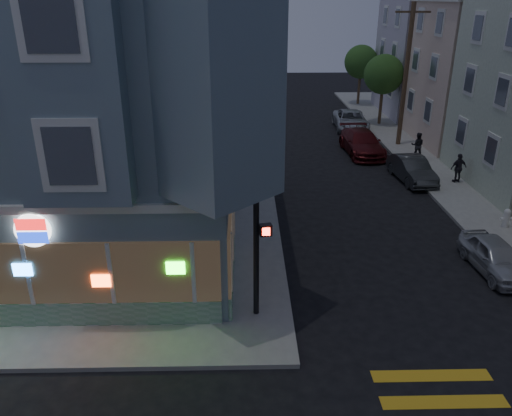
{
  "coord_description": "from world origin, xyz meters",
  "views": [
    {
      "loc": [
        1.55,
        -8.82,
        9.39
      ],
      "look_at": [
        1.89,
        6.33,
        2.97
      ],
      "focal_mm": 35.0,
      "sensor_mm": 36.0,
      "label": 1
    }
  ],
  "objects_px": {
    "pedestrian_b": "(459,168)",
    "parked_car_d": "(351,120)",
    "parked_car_b": "(412,169)",
    "utility_pole": "(406,74)",
    "street_tree_near": "(384,74)",
    "parked_car_a": "(495,256)",
    "parked_car_c": "(362,143)",
    "fire_hydrant": "(506,218)",
    "street_tree_far": "(361,62)",
    "pedestrian_a": "(417,145)",
    "traffic_signal": "(257,207)"
  },
  "relations": [
    {
      "from": "pedestrian_b",
      "to": "parked_car_d",
      "type": "distance_m",
      "value": 12.75
    },
    {
      "from": "parked_car_d",
      "to": "parked_car_b",
      "type": "bearing_deg",
      "value": -81.64
    },
    {
      "from": "utility_pole",
      "to": "pedestrian_b",
      "type": "relative_size",
      "value": 5.68
    },
    {
      "from": "parked_car_b",
      "to": "parked_car_d",
      "type": "xyz_separation_m",
      "value": [
        -1.06,
        11.67,
        0.03
      ]
    },
    {
      "from": "parked_car_d",
      "to": "street_tree_near",
      "type": "bearing_deg",
      "value": 30.58
    },
    {
      "from": "parked_car_a",
      "to": "parked_car_b",
      "type": "distance_m",
      "value": 9.88
    },
    {
      "from": "utility_pole",
      "to": "parked_car_a",
      "type": "relative_size",
      "value": 2.49
    },
    {
      "from": "utility_pole",
      "to": "pedestrian_b",
      "type": "height_order",
      "value": "utility_pole"
    },
    {
      "from": "street_tree_near",
      "to": "parked_car_b",
      "type": "height_order",
      "value": "street_tree_near"
    },
    {
      "from": "parked_car_c",
      "to": "fire_hydrant",
      "type": "height_order",
      "value": "parked_car_c"
    },
    {
      "from": "utility_pole",
      "to": "street_tree_far",
      "type": "height_order",
      "value": "utility_pole"
    },
    {
      "from": "parked_car_a",
      "to": "street_tree_near",
      "type": "bearing_deg",
      "value": 83.08
    },
    {
      "from": "utility_pole",
      "to": "street_tree_far",
      "type": "bearing_deg",
      "value": 89.18
    },
    {
      "from": "parked_car_b",
      "to": "parked_car_d",
      "type": "bearing_deg",
      "value": 89.62
    },
    {
      "from": "utility_pole",
      "to": "pedestrian_a",
      "type": "distance_m",
      "value": 4.98
    },
    {
      "from": "utility_pole",
      "to": "pedestrian_b",
      "type": "xyz_separation_m",
      "value": [
        1.0,
        -7.63,
        -3.85
      ]
    },
    {
      "from": "traffic_signal",
      "to": "street_tree_near",
      "type": "bearing_deg",
      "value": 57.38
    },
    {
      "from": "pedestrian_a",
      "to": "parked_car_a",
      "type": "bearing_deg",
      "value": 99.4
    },
    {
      "from": "parked_car_d",
      "to": "traffic_signal",
      "type": "xyz_separation_m",
      "value": [
        -7.76,
        -24.35,
        3.13
      ]
    },
    {
      "from": "pedestrian_b",
      "to": "fire_hydrant",
      "type": "height_order",
      "value": "pedestrian_b"
    },
    {
      "from": "parked_car_b",
      "to": "parked_car_d",
      "type": "distance_m",
      "value": 11.72
    },
    {
      "from": "parked_car_a",
      "to": "traffic_signal",
      "type": "height_order",
      "value": "traffic_signal"
    },
    {
      "from": "parked_car_c",
      "to": "parked_car_d",
      "type": "distance_m",
      "value": 6.5
    },
    {
      "from": "utility_pole",
      "to": "fire_hydrant",
      "type": "relative_size",
      "value": 10.64
    },
    {
      "from": "fire_hydrant",
      "to": "pedestrian_b",
      "type": "bearing_deg",
      "value": 88.48
    },
    {
      "from": "utility_pole",
      "to": "pedestrian_a",
      "type": "bearing_deg",
      "value": -85.94
    },
    {
      "from": "pedestrian_a",
      "to": "parked_car_d",
      "type": "relative_size",
      "value": 0.31
    },
    {
      "from": "pedestrian_a",
      "to": "fire_hydrant",
      "type": "height_order",
      "value": "pedestrian_a"
    },
    {
      "from": "pedestrian_b",
      "to": "parked_car_b",
      "type": "relative_size",
      "value": 0.39
    },
    {
      "from": "parked_car_d",
      "to": "utility_pole",
      "type": "bearing_deg",
      "value": -60.03
    },
    {
      "from": "fire_hydrant",
      "to": "pedestrian_a",
      "type": "bearing_deg",
      "value": 93.49
    },
    {
      "from": "street_tree_far",
      "to": "pedestrian_a",
      "type": "bearing_deg",
      "value": -89.92
    },
    {
      "from": "street_tree_near",
      "to": "parked_car_b",
      "type": "bearing_deg",
      "value": -96.58
    },
    {
      "from": "street_tree_near",
      "to": "parked_car_d",
      "type": "height_order",
      "value": "street_tree_near"
    },
    {
      "from": "pedestrian_a",
      "to": "parked_car_b",
      "type": "bearing_deg",
      "value": 84.15
    },
    {
      "from": "pedestrian_b",
      "to": "parked_car_b",
      "type": "distance_m",
      "value": 2.4
    },
    {
      "from": "utility_pole",
      "to": "parked_car_b",
      "type": "relative_size",
      "value": 2.19
    },
    {
      "from": "pedestrian_b",
      "to": "parked_car_b",
      "type": "xyz_separation_m",
      "value": [
        -2.3,
        0.63,
        -0.27
      ]
    },
    {
      "from": "parked_car_c",
      "to": "parked_car_d",
      "type": "bearing_deg",
      "value": 82.09
    },
    {
      "from": "parked_car_d",
      "to": "fire_hydrant",
      "type": "relative_size",
      "value": 6.05
    },
    {
      "from": "street_tree_near",
      "to": "parked_car_c",
      "type": "height_order",
      "value": "street_tree_near"
    },
    {
      "from": "pedestrian_a",
      "to": "pedestrian_b",
      "type": "height_order",
      "value": "pedestrian_b"
    },
    {
      "from": "parked_car_c",
      "to": "street_tree_far",
      "type": "bearing_deg",
      "value": 75.91
    },
    {
      "from": "parked_car_b",
      "to": "pedestrian_a",
      "type": "bearing_deg",
      "value": 62.84
    },
    {
      "from": "street_tree_far",
      "to": "pedestrian_b",
      "type": "bearing_deg",
      "value": -87.88
    },
    {
      "from": "utility_pole",
      "to": "fire_hydrant",
      "type": "distance_m",
      "value": 14.04
    },
    {
      "from": "pedestrian_b",
      "to": "parked_car_b",
      "type": "bearing_deg",
      "value": -28.66
    },
    {
      "from": "fire_hydrant",
      "to": "parked_car_a",
      "type": "bearing_deg",
      "value": -121.48
    },
    {
      "from": "parked_car_c",
      "to": "parked_car_d",
      "type": "height_order",
      "value": "parked_car_c"
    },
    {
      "from": "pedestrian_b",
      "to": "parked_car_d",
      "type": "height_order",
      "value": "pedestrian_b"
    }
  ]
}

